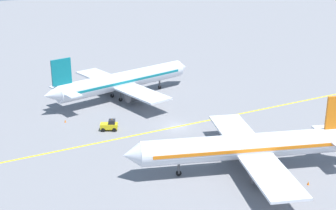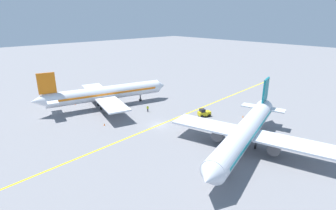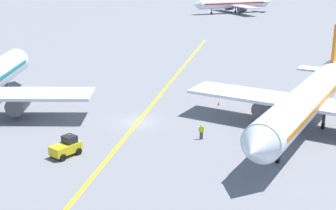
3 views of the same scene
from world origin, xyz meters
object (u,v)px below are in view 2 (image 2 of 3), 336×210
(baggage_tug_white, at_px, (204,113))
(traffic_cone_by_wingtip, at_px, (104,124))
(airplane_at_gate, at_px, (246,131))
(traffic_cone_near_nose, at_px, (243,116))
(ground_crew_worker, at_px, (148,108))
(airplane_adjacent_stand, at_px, (105,94))
(traffic_cone_mid_apron, at_px, (75,104))

(baggage_tug_white, distance_m, traffic_cone_by_wingtip, 23.51)
(airplane_at_gate, relative_size, traffic_cone_near_nose, 63.57)
(airplane_at_gate, height_order, ground_crew_worker, airplane_at_gate)
(airplane_adjacent_stand, height_order, traffic_cone_near_nose, airplane_adjacent_stand)
(ground_crew_worker, bearing_deg, airplane_at_gate, -179.63)
(baggage_tug_white, height_order, traffic_cone_by_wingtip, baggage_tug_white)
(traffic_cone_mid_apron, bearing_deg, airplane_at_gate, -166.03)
(traffic_cone_mid_apron, bearing_deg, traffic_cone_by_wingtip, 175.34)
(traffic_cone_near_nose, height_order, traffic_cone_by_wingtip, same)
(airplane_at_gate, distance_m, traffic_cone_by_wingtip, 30.32)
(baggage_tug_white, xyz_separation_m, traffic_cone_by_wingtip, (11.45, 20.52, -0.63))
(airplane_adjacent_stand, distance_m, traffic_cone_by_wingtip, 13.42)
(airplane_adjacent_stand, distance_m, baggage_tug_white, 26.48)
(traffic_cone_near_nose, distance_m, traffic_cone_by_wingtip, 32.51)
(airplane_at_gate, relative_size, baggage_tug_white, 10.44)
(traffic_cone_mid_apron, bearing_deg, traffic_cone_near_nose, -145.13)
(airplane_at_gate, xyz_separation_m, airplane_adjacent_stand, (38.31, 5.96, 0.00))
(airplane_adjacent_stand, bearing_deg, ground_crew_worker, -151.62)
(airplane_adjacent_stand, bearing_deg, traffic_cone_near_nose, -145.63)
(traffic_cone_by_wingtip, bearing_deg, ground_crew_worker, -88.46)
(traffic_cone_mid_apron, bearing_deg, airplane_adjacent_stand, -143.13)
(baggage_tug_white, height_order, traffic_cone_near_nose, baggage_tug_white)
(traffic_cone_by_wingtip, bearing_deg, airplane_adjacent_stand, -31.74)
(airplane_adjacent_stand, bearing_deg, baggage_tug_white, -148.65)
(traffic_cone_mid_apron, relative_size, traffic_cone_by_wingtip, 1.00)
(traffic_cone_by_wingtip, bearing_deg, traffic_cone_mid_apron, -4.66)
(airplane_at_gate, relative_size, airplane_adjacent_stand, 1.00)
(airplane_at_gate, bearing_deg, ground_crew_worker, 0.37)
(airplane_at_gate, bearing_deg, airplane_adjacent_stand, 8.84)
(ground_crew_worker, xyz_separation_m, traffic_cone_near_nose, (-18.63, -14.27, -0.63))
(airplane_adjacent_stand, distance_m, traffic_cone_mid_apron, 9.54)
(baggage_tug_white, xyz_separation_m, ground_crew_worker, (11.79, 7.92, 0.01))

